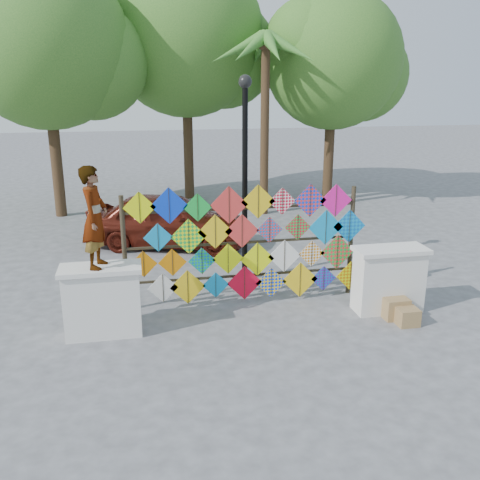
# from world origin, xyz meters

# --- Properties ---
(ground) EXTENTS (80.00, 80.00, 0.00)m
(ground) POSITION_xyz_m (0.00, 0.00, 0.00)
(ground) COLOR gray
(ground) RESTS_ON ground
(parapet_left) EXTENTS (1.40, 0.65, 1.28)m
(parapet_left) POSITION_xyz_m (-2.70, -0.20, 0.65)
(parapet_left) COLOR silver
(parapet_left) RESTS_ON ground
(parapet_right) EXTENTS (1.40, 0.65, 1.28)m
(parapet_right) POSITION_xyz_m (2.70, -0.20, 0.65)
(parapet_right) COLOR silver
(parapet_right) RESTS_ON ground
(kite_rack) EXTENTS (4.92, 0.24, 2.43)m
(kite_rack) POSITION_xyz_m (0.13, 0.73, 1.23)
(kite_rack) COLOR #30281B
(kite_rack) RESTS_ON ground
(tree_west) EXTENTS (5.85, 5.20, 8.01)m
(tree_west) POSITION_xyz_m (-4.40, 9.03, 5.38)
(tree_west) COLOR #4B3920
(tree_west) RESTS_ON ground
(tree_mid) EXTENTS (6.30, 5.60, 8.61)m
(tree_mid) POSITION_xyz_m (0.11, 11.03, 5.77)
(tree_mid) COLOR #4B3920
(tree_mid) RESTS_ON ground
(tree_east) EXTENTS (5.40, 4.80, 7.42)m
(tree_east) POSITION_xyz_m (5.09, 9.53, 4.99)
(tree_east) COLOR #4B3920
(tree_east) RESTS_ON ground
(palm_tree) EXTENTS (3.62, 3.62, 5.83)m
(palm_tree) POSITION_xyz_m (2.20, 8.00, 4.95)
(palm_tree) COLOR #4B3920
(palm_tree) RESTS_ON ground
(vendor_woman) EXTENTS (0.56, 0.72, 1.74)m
(vendor_woman) POSITION_xyz_m (-2.72, -0.20, 2.15)
(vendor_woman) COLOR #99999E
(vendor_woman) RESTS_ON parapet_left
(sedan) EXTENTS (4.61, 2.95, 1.46)m
(sedan) POSITION_xyz_m (-1.20, 4.90, 0.73)
(sedan) COLOR #4F160D
(sedan) RESTS_ON ground
(lamppost) EXTENTS (0.28, 0.28, 4.46)m
(lamppost) POSITION_xyz_m (0.30, 2.00, 2.69)
(lamppost) COLOR black
(lamppost) RESTS_ON ground
(cardboard_box_near) EXTENTS (0.46, 0.41, 0.41)m
(cardboard_box_near) POSITION_xyz_m (2.69, -0.56, 0.20)
(cardboard_box_near) COLOR #9B784B
(cardboard_box_near) RESTS_ON ground
(cardboard_box_far) EXTENTS (0.39, 0.36, 0.32)m
(cardboard_box_far) POSITION_xyz_m (2.77, -0.89, 0.16)
(cardboard_box_far) COLOR #9B784B
(cardboard_box_far) RESTS_ON ground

